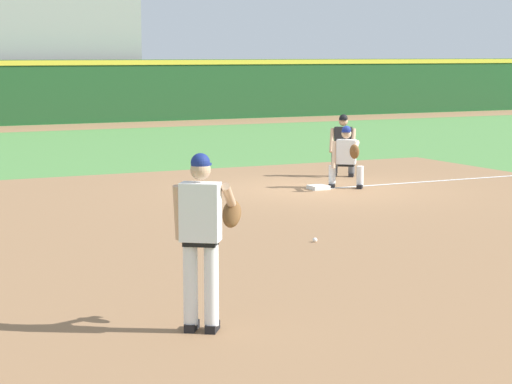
% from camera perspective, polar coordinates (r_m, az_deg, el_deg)
% --- Properties ---
extents(ground_plane, '(160.00, 160.00, 0.00)m').
position_cam_1_polar(ground_plane, '(21.15, 3.58, 0.14)').
color(ground_plane, '#518942').
extents(infield_dirt_patch, '(18.00, 18.00, 0.01)m').
position_cam_1_polar(infield_dirt_patch, '(15.73, 1.38, -2.53)').
color(infield_dirt_patch, '#936B47').
rests_on(infield_dirt_patch, ground).
extents(warning_track_strip, '(48.00, 3.20, 0.01)m').
position_cam_1_polar(warning_track_strip, '(39.68, -10.97, 3.66)').
color(warning_track_strip, '#936B47').
rests_on(warning_track_strip, ground).
extents(first_base_bag, '(0.38, 0.38, 0.09)m').
position_cam_1_polar(first_base_bag, '(21.15, 3.59, 0.26)').
color(first_base_bag, white).
rests_on(first_base_bag, ground).
extents(baseball, '(0.07, 0.07, 0.07)m').
position_cam_1_polar(baseball, '(15.24, 3.39, -2.76)').
color(baseball, white).
rests_on(baseball, ground).
extents(pitcher, '(0.84, 0.55, 1.86)m').
position_cam_1_polar(pitcher, '(10.23, -3.05, -2.23)').
color(pitcher, black).
rests_on(pitcher, ground).
extents(first_baseman, '(0.72, 1.09, 1.34)m').
position_cam_1_polar(first_baseman, '(21.27, 5.21, 2.15)').
color(first_baseman, black).
rests_on(first_baseman, ground).
extents(umpire, '(0.68, 0.65, 1.46)m').
position_cam_1_polar(umpire, '(23.35, 5.00, 2.82)').
color(umpire, black).
rests_on(umpire, ground).
extents(outfield_wall, '(48.00, 0.54, 2.60)m').
position_cam_1_polar(outfield_wall, '(41.53, -11.75, 5.74)').
color(outfield_wall, '#1E4C23').
rests_on(outfield_wall, ground).
extents(stadium_seating_block, '(8.60, 5.90, 6.00)m').
position_cam_1_polar(stadium_seating_block, '(45.14, -13.03, 7.93)').
color(stadium_seating_block, gray).
rests_on(stadium_seating_block, ground).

